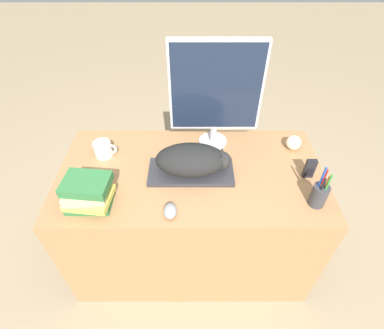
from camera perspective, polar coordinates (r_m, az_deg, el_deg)
name	(u,v)px	position (r m, az deg, el deg)	size (l,w,h in m)	color
ground_plane	(192,302)	(1.92, -0.09, -24.66)	(12.00, 12.00, 0.00)	#998466
desk	(192,216)	(1.76, -0.05, -9.85)	(1.32, 0.68, 0.74)	#9E7047
keyboard	(192,172)	(1.47, 0.06, -1.43)	(0.41, 0.18, 0.02)	#2D2D33
cat	(195,160)	(1.41, 0.54, 0.90)	(0.36, 0.20, 0.14)	black
monitor	(217,91)	(1.48, 4.75, 13.82)	(0.45, 0.15, 0.57)	#B7B7BC
computer_mouse	(171,211)	(1.30, -4.05, -8.78)	(0.06, 0.08, 0.04)	gray
coffee_mug	(104,149)	(1.62, -16.37, 2.88)	(0.12, 0.09, 0.08)	silver
pen_cup	(320,195)	(1.41, 23.19, -5.33)	(0.07, 0.07, 0.22)	#38383D
baseball	(294,143)	(1.68, 18.92, 3.92)	(0.08, 0.08, 0.08)	beige
phone	(311,169)	(1.53, 21.65, -0.80)	(0.05, 0.02, 0.10)	black
book_stack	(88,192)	(1.37, -19.13, -5.03)	(0.21, 0.19, 0.15)	#2D6B38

